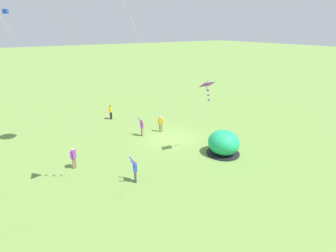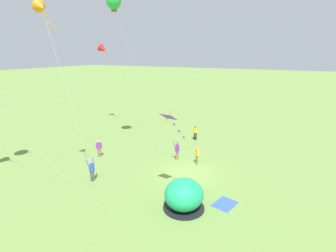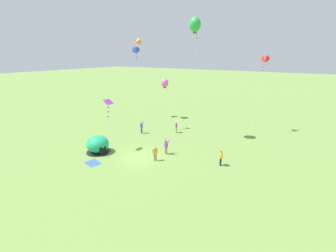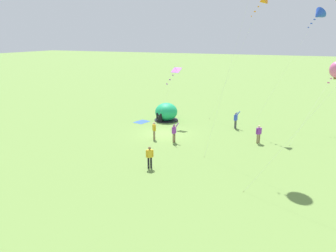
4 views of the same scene
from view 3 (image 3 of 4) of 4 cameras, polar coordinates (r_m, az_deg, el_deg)
name	(u,v)px [view 3 (image 3 of 4)]	position (r m, az deg, el deg)	size (l,w,h in m)	color
ground_plane	(141,156)	(26.77, -6.84, -7.63)	(300.00, 300.00, 0.00)	olive
popup_tent	(98,145)	(28.55, -17.39, -4.51)	(2.81, 2.81, 2.10)	#1EAD6B
picnic_blanket	(93,163)	(26.34, -18.53, -8.92)	(1.70, 1.30, 0.01)	#3359A5
person_flying_kite	(166,146)	(26.77, -0.48, -5.15)	(0.69, 0.57, 1.89)	#8C7251
person_near_tent	(221,157)	(24.78, 13.28, -7.71)	(0.42, 0.49, 1.72)	black
person_watching_sky	(141,127)	(33.98, -6.75, -0.24)	(0.70, 0.59, 1.89)	#4C4C51
person_far_back	(155,153)	(25.23, -3.31, -6.75)	(0.45, 0.44, 1.72)	#8C7251
person_with_toddler	(176,127)	(34.05, 2.12, -0.15)	(0.43, 0.47, 1.72)	#8C7251
kite_blue	(136,52)	(41.74, -8.09, 18.21)	(6.27, 6.43, 12.68)	silver
kite_green	(195,25)	(30.79, 6.90, 24.21)	(3.38, 3.75, 15.85)	silver
kite_orange	(137,42)	(34.70, -7.82, 20.33)	(1.92, 6.05, 13.63)	silver
kite_purple	(108,104)	(27.48, -14.94, 5.43)	(1.96, 2.44, 6.45)	silver
kite_red	(265,60)	(35.97, 23.38, 15.03)	(1.18, 7.49, 11.31)	silver
kite_pink	(165,83)	(41.11, -0.85, 10.88)	(6.30, 4.05, 7.32)	silver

